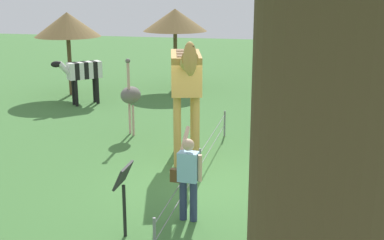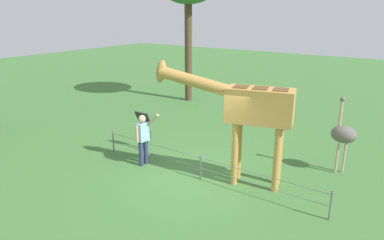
{
  "view_description": "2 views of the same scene",
  "coord_description": "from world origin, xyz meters",
  "views": [
    {
      "loc": [
        10.4,
        2.21,
        4.26
      ],
      "look_at": [
        0.47,
        -0.01,
        1.52
      ],
      "focal_mm": 47.48,
      "sensor_mm": 36.0,
      "label": 1
    },
    {
      "loc": [
        -4.92,
        7.5,
        4.56
      ],
      "look_at": [
        0.29,
        0.07,
        1.68
      ],
      "focal_mm": 32.86,
      "sensor_mm": 36.0,
      "label": 2
    }
  ],
  "objects": [
    {
      "name": "ground_plane",
      "position": [
        0.0,
        0.0,
        0.0
      ],
      "size": [
        60.0,
        60.0,
        0.0
      ],
      "primitive_type": "plane",
      "color": "#427538"
    },
    {
      "name": "wire_fence",
      "position": [
        0.0,
        0.07,
        0.4
      ],
      "size": [
        7.05,
        0.05,
        0.75
      ],
      "color": "slate",
      "rests_on": "ground_plane"
    },
    {
      "name": "ostrich",
      "position": [
        -3.07,
        -2.6,
        1.18
      ],
      "size": [
        0.7,
        0.56,
        2.25
      ],
      "color": "#CC9E93",
      "rests_on": "ground_plane"
    },
    {
      "name": "shade_hut_near",
      "position": [
        -10.03,
        -3.06,
        2.81
      ],
      "size": [
        2.63,
        2.63,
        3.28
      ],
      "color": "brown",
      "rests_on": "ground_plane"
    },
    {
      "name": "giraffe",
      "position": [
        -1.06,
        -0.49,
        2.11
      ],
      "size": [
        3.79,
        1.44,
        3.26
      ],
      "color": "#C69347",
      "rests_on": "ground_plane"
    },
    {
      "name": "visitor",
      "position": [
        1.96,
        0.25,
        0.9
      ],
      "size": [
        0.68,
        0.59,
        1.68
      ],
      "color": "navy",
      "rests_on": "ground_plane"
    },
    {
      "name": "shade_hut_far",
      "position": [
        -7.83,
        -6.77,
        2.73
      ],
      "size": [
        2.54,
        2.54,
        3.21
      ],
      "color": "brown",
      "rests_on": "ground_plane"
    },
    {
      "name": "zebra",
      "position": [
        -6.35,
        -5.56,
        1.16
      ],
      "size": [
        1.49,
        1.5,
        1.66
      ],
      "color": "black",
      "rests_on": "ground_plane"
    },
    {
      "name": "info_sign",
      "position": [
        2.82,
        -0.68,
        0.95
      ],
      "size": [
        0.56,
        0.21,
        1.32
      ],
      "color": "black",
      "rests_on": "ground_plane"
    }
  ]
}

